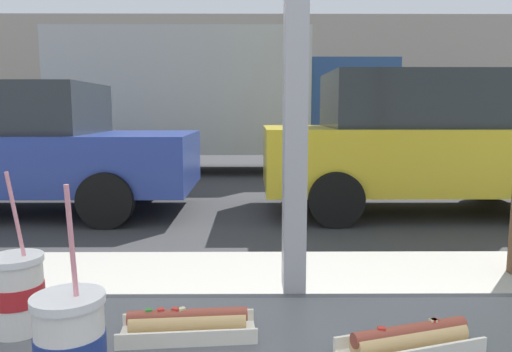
# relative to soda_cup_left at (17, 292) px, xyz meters

# --- Properties ---
(ground_plane) EXTENTS (60.00, 60.00, 0.00)m
(ground_plane) POSITION_rel_soda_cup_left_xyz_m (0.53, 8.14, -1.00)
(ground_plane) COLOR #38383A
(sidewalk_strip) EXTENTS (16.00, 2.80, 0.14)m
(sidewalk_strip) POSITION_rel_soda_cup_left_xyz_m (0.53, 1.74, -0.93)
(sidewalk_strip) COLOR #B2ADA3
(sidewalk_strip) RESTS_ON ground
(building_facade_far) EXTENTS (28.00, 1.20, 5.81)m
(building_facade_far) POSITION_rel_soda_cup_left_xyz_m (0.53, 23.42, 1.91)
(building_facade_far) COLOR #A89E8E
(building_facade_far) RESTS_ON ground
(soda_cup_left) EXTENTS (0.10, 0.10, 0.30)m
(soda_cup_left) POSITION_rel_soda_cup_left_xyz_m (0.00, 0.00, 0.00)
(soda_cup_left) COLOR silver
(soda_cup_left) RESTS_ON window_counter
(soda_cup_right) EXTENTS (0.10, 0.10, 0.31)m
(soda_cup_right) POSITION_rel_soda_cup_left_xyz_m (0.18, -0.22, 0.00)
(soda_cup_right) COLOR white
(soda_cup_right) RESTS_ON window_counter
(hotdog_tray_near) EXTENTS (0.26, 0.15, 0.05)m
(hotdog_tray_near) POSITION_rel_soda_cup_left_xyz_m (0.70, -0.09, -0.05)
(hotdog_tray_near) COLOR silver
(hotdog_tray_near) RESTS_ON window_counter
(hotdog_tray_far) EXTENTS (0.25, 0.11, 0.05)m
(hotdog_tray_far) POSITION_rel_soda_cup_left_xyz_m (0.32, -0.02, -0.05)
(hotdog_tray_far) COLOR silver
(hotdog_tray_far) RESTS_ON window_counter
(parked_car_blue) EXTENTS (4.62, 1.96, 1.67)m
(parked_car_blue) POSITION_rel_soda_cup_left_xyz_m (-2.69, 5.44, -0.14)
(parked_car_blue) COLOR #283D93
(parked_car_blue) RESTS_ON ground
(parked_car_yellow) EXTENTS (4.16, 1.90, 1.81)m
(parked_car_yellow) POSITION_rel_soda_cup_left_xyz_m (2.62, 5.44, -0.09)
(parked_car_yellow) COLOR gold
(parked_car_yellow) RESTS_ON ground
(box_truck) EXTENTS (6.97, 2.44, 2.94)m
(box_truck) POSITION_rel_soda_cup_left_xyz_m (-0.31, 9.80, 0.61)
(box_truck) COLOR beige
(box_truck) RESTS_ON ground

